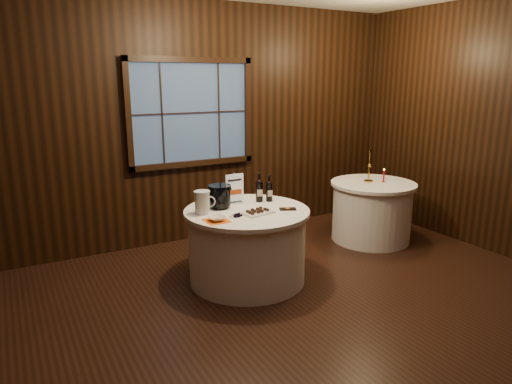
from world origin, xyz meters
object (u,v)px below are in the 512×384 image
sign_stand (234,193)px  brass_candlestick (369,170)px  grape_bunch (238,215)px  ice_bucket (220,196)px  glass_pitcher (202,202)px  main_table (247,245)px  chocolate_plate (257,212)px  side_table (372,211)px  chocolate_box (288,209)px  port_bottle_right (269,190)px  red_candle (384,177)px  cracker_bowl (217,219)px  port_bottle_left (259,189)px

sign_stand → brass_candlestick: brass_candlestick is taller
grape_bunch → brass_candlestick: size_ratio=0.35×
ice_bucket → grape_bunch: size_ratio=1.59×
ice_bucket → glass_pitcher: 0.26m
main_table → ice_bucket: size_ratio=5.34×
chocolate_plate → brass_candlestick: brass_candlestick is taller
side_table → chocolate_box: bearing=-162.9°
port_bottle_right → red_candle: bearing=18.8°
sign_stand → brass_candlestick: bearing=2.2°
main_table → red_candle: red_candle is taller
chocolate_box → cracker_bowl: (-0.79, 0.01, 0.02)m
grape_bunch → side_table: bearing=12.3°
port_bottle_left → port_bottle_right: (0.10, -0.04, -0.01)m
port_bottle_left → grape_bunch: bearing=-119.6°
side_table → chocolate_box: (-1.64, -0.50, 0.39)m
chocolate_box → cracker_bowl: 0.79m
port_bottle_right → red_candle: size_ratio=1.67×
ice_bucket → cracker_bowl: bearing=-118.7°
port_bottle_right → chocolate_box: 0.39m
sign_stand → port_bottle_left: bearing=-12.7°
port_bottle_right → sign_stand: bearing=-179.1°
main_table → chocolate_plate: size_ratio=3.88×
chocolate_box → grape_bunch: (-0.56, 0.02, 0.01)m
chocolate_plate → brass_candlestick: bearing=15.2°
sign_stand → grape_bunch: size_ratio=2.20×
main_table → brass_candlestick: 2.07m
port_bottle_left → port_bottle_right: size_ratio=1.09×
chocolate_plate → cracker_bowl: bearing=-176.9°
side_table → port_bottle_right: bearing=-175.5°
sign_stand → ice_bucket: (-0.21, -0.08, 0.01)m
chocolate_plate → cracker_bowl: (-0.45, -0.02, 0.01)m
glass_pitcher → chocolate_box: bearing=-0.1°
port_bottle_right → glass_pitcher: (-0.81, -0.08, -0.01)m
ice_bucket → chocolate_box: bearing=-34.5°
port_bottle_left → ice_bucket: size_ratio=1.35×
sign_stand → grape_bunch: sign_stand is taller
port_bottle_left → brass_candlestick: brass_candlestick is taller
chocolate_box → brass_candlestick: brass_candlestick is taller
port_bottle_left → chocolate_plate: (-0.24, -0.39, -0.12)m
ice_bucket → brass_candlestick: bearing=4.3°
port_bottle_right → chocolate_plate: (-0.34, -0.34, -0.11)m
port_bottle_right → chocolate_plate: size_ratio=0.90×
port_bottle_left → chocolate_box: size_ratio=1.95×
side_table → chocolate_plate: bearing=-166.5°
ice_bucket → red_candle: ice_bucket is taller
grape_bunch → red_candle: (2.31, 0.42, 0.05)m
port_bottle_left → ice_bucket: 0.48m
glass_pitcher → sign_stand: bearing=42.4°
ice_bucket → chocolate_plate: (0.24, -0.36, -0.11)m
main_table → port_bottle_right: size_ratio=4.32×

